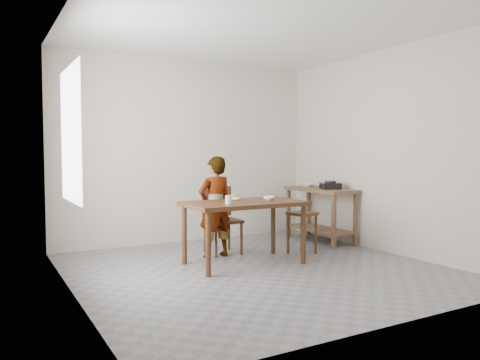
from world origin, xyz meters
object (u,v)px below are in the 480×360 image
prep_counter (320,215)px  stool (302,233)px  dining_table (244,233)px  dining_chair (223,221)px  child (215,207)px

prep_counter → stool: bearing=-143.2°
dining_table → prep_counter: (1.72, 0.70, 0.03)m
stool → dining_chair: bearing=150.4°
child → dining_table: bearing=100.1°
prep_counter → stool: 0.97m
dining_chair → stool: size_ratio=1.59×
child → prep_counter: bearing=-178.7°
prep_counter → child: size_ratio=0.94×
dining_chair → child: bearing=-141.7°
child → stool: bearing=156.0°
dining_table → child: 0.59m
stool → dining_table: bearing=-172.5°
prep_counter → child: bearing=-174.1°
prep_counter → dining_table: bearing=-157.9°
dining_table → stool: 0.96m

